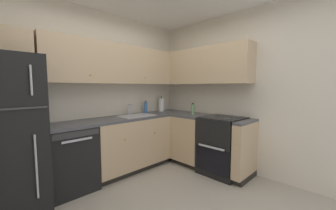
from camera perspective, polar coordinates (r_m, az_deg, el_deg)
wall_back at (r=3.40m, az=-20.47°, el=3.31°), size 3.51×0.05×2.59m
wall_right at (r=3.46m, az=20.14°, el=3.35°), size 0.05×3.32×2.59m
dishwasher at (r=3.06m, az=-26.47°, el=-13.56°), size 0.60×0.63×0.86m
lower_cabinets_back at (r=3.46m, az=-10.93°, el=-10.85°), size 1.32×0.62×0.86m
countertop_back at (r=3.37m, az=-11.06°, el=-3.56°), size 2.52×0.60×0.03m
lower_cabinets_right at (r=3.57m, az=9.71°, el=-10.34°), size 0.62×1.32×0.86m
countertop_right at (r=3.48m, az=9.79°, el=-3.27°), size 0.60×1.32×0.03m
oven_range at (r=3.38m, az=15.44°, el=-10.98°), size 0.68×0.62×1.05m
upper_cabinets_back at (r=3.38m, az=-14.97°, el=11.20°), size 2.20×0.34×0.62m
upper_cabinets_right at (r=3.67m, az=9.21°, el=10.82°), size 0.32×1.85×0.62m
sink at (r=3.41m, az=-9.05°, el=-3.79°), size 0.58×0.40×0.10m
faucet at (r=3.56m, az=-10.97°, el=-0.89°), size 0.07×0.16×0.19m
soap_bottle at (r=3.78m, az=-6.42°, el=-0.71°), size 0.06×0.06×0.23m
paper_towel_roll at (r=4.02m, az=-1.92°, el=0.04°), size 0.11×0.11×0.32m
oil_bottle at (r=3.58m, az=7.14°, el=-1.16°), size 0.06×0.06×0.21m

